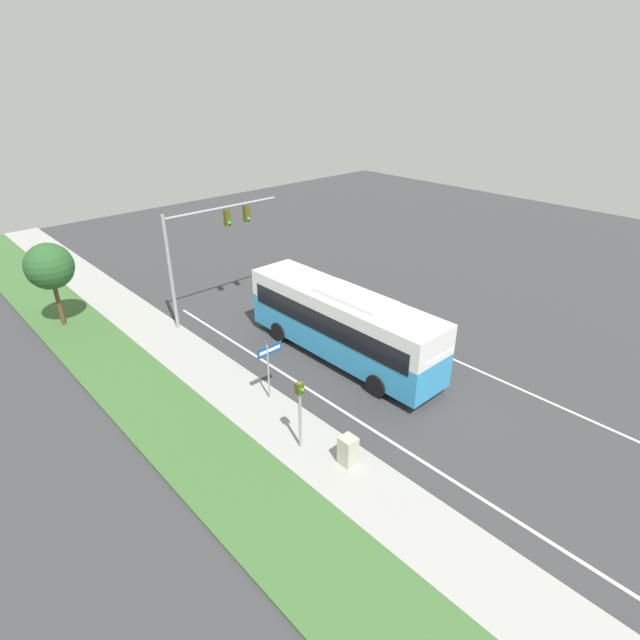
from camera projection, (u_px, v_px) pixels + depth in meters
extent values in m
plane|color=#38383A|center=(416.00, 390.00, 22.98)|extent=(80.00, 80.00, 0.00)
cube|color=#9E9E99|center=(317.00, 451.00, 19.18)|extent=(2.80, 80.00, 0.12)
cube|color=#3D6633|center=(249.00, 495.00, 17.25)|extent=(3.60, 80.00, 0.10)
cube|color=silver|center=(363.00, 424.00, 20.79)|extent=(0.14, 30.00, 0.01)
cube|color=silver|center=(460.00, 362.00, 25.16)|extent=(0.14, 30.00, 0.01)
cube|color=#3393D1|center=(341.00, 335.00, 25.05)|extent=(2.58, 11.28, 1.70)
cube|color=white|center=(342.00, 307.00, 24.36)|extent=(2.58, 11.28, 1.39)
cube|color=black|center=(342.00, 316.00, 24.58)|extent=(2.62, 10.38, 1.05)
cube|color=white|center=(355.00, 297.00, 23.44)|extent=(1.81, 3.95, 0.24)
cylinder|color=black|center=(279.00, 332.00, 26.93)|extent=(0.28, 1.08, 1.08)
cylinder|color=black|center=(313.00, 318.00, 28.43)|extent=(0.28, 1.08, 1.08)
cylinder|color=black|center=(377.00, 386.00, 22.34)|extent=(0.28, 1.08, 1.08)
cylinder|color=black|center=(411.00, 366.00, 23.85)|extent=(0.28, 1.08, 1.08)
cylinder|color=#939399|center=(171.00, 275.00, 26.91)|extent=(0.20, 0.20, 6.60)
cylinder|color=#939399|center=(223.00, 208.00, 27.73)|extent=(7.20, 0.14, 0.14)
cube|color=#47470F|center=(227.00, 218.00, 28.16)|extent=(0.32, 0.28, 0.90)
sphere|color=#1ED838|center=(229.00, 223.00, 28.15)|extent=(0.18, 0.18, 0.18)
cube|color=#47470F|center=(246.00, 214.00, 28.96)|extent=(0.32, 0.28, 0.90)
sphere|color=#1ED838|center=(249.00, 219.00, 28.95)|extent=(0.18, 0.18, 0.18)
cylinder|color=#939399|center=(300.00, 417.00, 18.74)|extent=(0.12, 0.12, 3.05)
cube|color=#47470F|center=(299.00, 388.00, 18.15)|extent=(0.28, 0.24, 0.44)
sphere|color=#1ED838|center=(302.00, 390.00, 18.05)|extent=(0.14, 0.14, 0.14)
cylinder|color=#939399|center=(268.00, 373.00, 21.68)|extent=(0.08, 0.08, 2.79)
cube|color=#19478C|center=(270.00, 350.00, 21.25)|extent=(1.28, 0.03, 0.44)
cube|color=white|center=(270.00, 350.00, 21.24)|extent=(1.09, 0.01, 0.16)
cube|color=#B7B29E|center=(348.00, 451.00, 18.29)|extent=(0.57, 0.58, 1.17)
cylinder|color=brown|center=(59.00, 302.00, 28.11)|extent=(0.24, 0.24, 2.77)
sphere|color=#285628|center=(49.00, 266.00, 27.15)|extent=(2.56, 2.56, 2.56)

